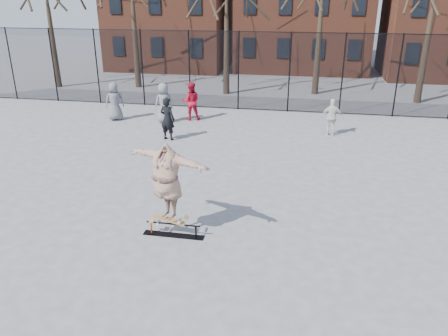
% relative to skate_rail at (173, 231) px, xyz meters
% --- Properties ---
extents(ground, '(100.00, 100.00, 0.00)m').
position_rel_skate_rail_xyz_m(ground, '(0.99, 0.10, -0.14)').
color(ground, slate).
extents(skate_rail, '(1.59, 0.24, 0.35)m').
position_rel_skate_rail_xyz_m(skate_rail, '(0.00, 0.00, 0.00)').
color(skate_rail, black).
rests_on(skate_rail, ground).
extents(skateboard, '(0.90, 0.21, 0.11)m').
position_rel_skate_rail_xyz_m(skateboard, '(-0.10, 0.00, 0.27)').
color(skateboard, '#9C713E').
rests_on(skateboard, skate_rail).
extents(skater, '(2.46, 1.50, 1.95)m').
position_rel_skate_rail_xyz_m(skater, '(-0.10, 0.00, 1.29)').
color(skater, '#503584').
rests_on(skater, skateboard).
extents(bystander_grey, '(1.06, 0.95, 1.83)m').
position_rel_skate_rail_xyz_m(bystander_grey, '(-5.91, 9.96, 0.78)').
color(bystander_grey, slate).
rests_on(bystander_grey, ground).
extents(bystander_black, '(0.74, 0.57, 1.79)m').
position_rel_skate_rail_xyz_m(bystander_black, '(-2.50, 7.51, 0.76)').
color(bystander_black, black).
rests_on(bystander_black, ground).
extents(bystander_red, '(1.02, 0.89, 1.81)m').
position_rel_skate_rail_xyz_m(bystander_red, '(-2.32, 10.69, 0.77)').
color(bystander_red, '#B81028').
rests_on(bystander_red, ground).
extents(bystander_white, '(0.94, 0.40, 1.59)m').
position_rel_skate_rail_xyz_m(bystander_white, '(4.24, 9.41, 0.66)').
color(bystander_white, silver).
rests_on(bystander_white, ground).
extents(bystander_extra, '(1.09, 1.04, 1.88)m').
position_rel_skate_rail_xyz_m(bystander_extra, '(-3.44, 9.97, 0.80)').
color(bystander_extra, slate).
rests_on(bystander_extra, ground).
extents(fence, '(34.03, 0.07, 4.00)m').
position_rel_skate_rail_xyz_m(fence, '(0.98, 13.10, 1.92)').
color(fence, black).
rests_on(fence, ground).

